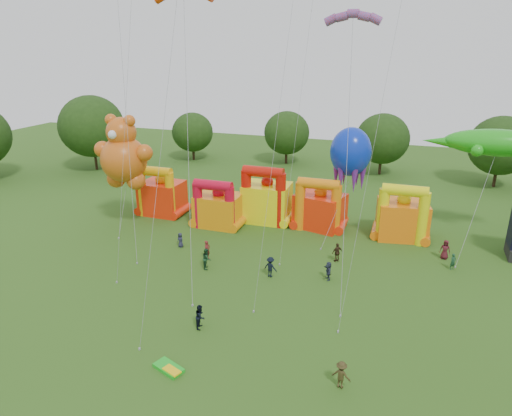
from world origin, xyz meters
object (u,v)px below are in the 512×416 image
(octopus_kite, at_px, (345,175))
(spectator_4, at_px, (337,252))
(bouncy_castle_2, at_px, (266,200))
(gecko_kite, at_px, (483,188))
(teddy_bear_kite, at_px, (123,160))
(bouncy_castle_0, at_px, (161,195))
(spectator_0, at_px, (180,240))

(octopus_kite, distance_m, spectator_4, 9.84)
(bouncy_castle_2, bearing_deg, gecko_kite, -0.53)
(bouncy_castle_2, height_order, teddy_bear_kite, teddy_bear_kite)
(octopus_kite, relative_size, spectator_4, 6.06)
(bouncy_castle_0, relative_size, teddy_bear_kite, 0.49)
(teddy_bear_kite, distance_m, spectator_0, 10.99)
(bouncy_castle_2, bearing_deg, spectator_4, -39.80)
(gecko_kite, distance_m, octopus_kite, 13.43)
(spectator_0, height_order, spectator_4, spectator_4)
(gecko_kite, bearing_deg, octopus_kite, 178.08)
(spectator_4, bearing_deg, spectator_0, -34.98)
(bouncy_castle_0, relative_size, spectator_0, 4.07)
(bouncy_castle_0, xyz_separation_m, teddy_bear_kite, (-1.21, -5.12, 5.45))
(gecko_kite, bearing_deg, spectator_4, -148.28)
(teddy_bear_kite, height_order, gecko_kite, teddy_bear_kite)
(bouncy_castle_2, height_order, spectator_0, bouncy_castle_2)
(bouncy_castle_2, distance_m, teddy_bear_kite, 16.43)
(teddy_bear_kite, bearing_deg, gecko_kite, 10.55)
(bouncy_castle_0, height_order, gecko_kite, gecko_kite)
(bouncy_castle_0, relative_size, gecko_kite, 0.47)
(bouncy_castle_0, distance_m, octopus_kite, 21.97)
(bouncy_castle_0, relative_size, bouncy_castle_2, 0.91)
(spectator_4, bearing_deg, bouncy_castle_0, -57.16)
(bouncy_castle_0, height_order, teddy_bear_kite, teddy_bear_kite)
(bouncy_castle_0, height_order, spectator_0, bouncy_castle_0)
(bouncy_castle_2, relative_size, teddy_bear_kite, 0.54)
(bouncy_castle_2, bearing_deg, bouncy_castle_0, -171.89)
(teddy_bear_kite, relative_size, gecko_kite, 0.96)
(gecko_kite, bearing_deg, bouncy_castle_2, 179.47)
(bouncy_castle_2, bearing_deg, octopus_kite, 1.61)
(bouncy_castle_2, distance_m, gecko_kite, 22.52)
(bouncy_castle_0, distance_m, teddy_bear_kite, 7.58)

